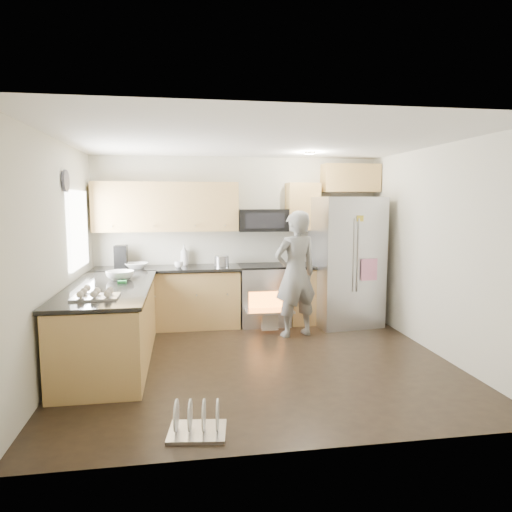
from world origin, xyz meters
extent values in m
plane|color=black|center=(0.00, 0.00, 0.00)|extent=(4.50, 4.50, 0.00)
cube|color=beige|center=(0.00, 2.00, 1.30)|extent=(4.50, 0.04, 2.60)
cube|color=beige|center=(0.00, -2.00, 1.30)|extent=(4.50, 0.04, 2.60)
cube|color=beige|center=(-2.25, 0.00, 1.30)|extent=(0.04, 4.00, 2.60)
cube|color=beige|center=(2.25, 0.00, 1.30)|extent=(0.04, 4.00, 2.60)
cube|color=white|center=(0.00, 0.00, 2.60)|extent=(4.50, 4.00, 0.04)
cube|color=white|center=(-2.23, 1.00, 1.55)|extent=(0.04, 1.00, 1.00)
cylinder|color=beige|center=(0.90, 1.10, 2.58)|extent=(0.14, 0.14, 0.02)
cylinder|color=#474754|center=(-2.22, 0.45, 2.15)|extent=(0.03, 0.26, 0.26)
cube|color=tan|center=(-1.12, 1.70, 0.43)|extent=(2.15, 0.60, 0.87)
cube|color=black|center=(-1.12, 1.69, 0.91)|extent=(2.19, 0.64, 0.04)
cube|color=tan|center=(1.00, 1.70, 0.43)|extent=(0.50, 0.60, 0.87)
cube|color=black|center=(1.00, 1.69, 0.91)|extent=(0.54, 0.64, 0.04)
cube|color=tan|center=(-1.12, 1.83, 1.83)|extent=(2.16, 0.33, 0.74)
cube|color=tan|center=(1.00, 1.83, 1.83)|extent=(0.50, 0.33, 0.74)
cube|color=tan|center=(1.78, 1.83, 2.28)|extent=(0.90, 0.33, 0.44)
imported|color=silver|center=(-1.57, 1.67, 0.97)|extent=(0.33, 0.33, 0.08)
imported|color=silver|center=(-0.87, 1.90, 1.09)|extent=(0.12, 0.12, 0.32)
imported|color=silver|center=(-0.95, 1.61, 0.97)|extent=(0.13, 0.13, 0.10)
cylinder|color=#B7B7BC|center=(-0.30, 1.74, 1.00)|extent=(0.22, 0.22, 0.15)
cube|color=black|center=(-1.80, 1.73, 1.09)|extent=(0.18, 0.22, 0.34)
cylinder|color=#B7B7BC|center=(0.89, 1.68, 0.96)|extent=(0.09, 0.09, 0.07)
cube|color=tan|center=(-1.75, 0.25, 0.43)|extent=(0.90, 2.30, 0.87)
cube|color=black|center=(-1.75, 0.25, 0.91)|extent=(0.96, 2.36, 0.04)
imported|color=white|center=(-1.68, 0.70, 0.98)|extent=(0.35, 0.35, 0.11)
cube|color=green|center=(-1.62, 0.43, 0.94)|extent=(0.10, 0.07, 0.03)
cube|color=#B7B7BC|center=(-1.77, -0.42, 0.97)|extent=(0.46, 0.35, 0.10)
cube|color=#B7B7BC|center=(0.35, 1.68, 0.45)|extent=(0.76, 0.62, 0.90)
cube|color=black|center=(0.35, 1.68, 0.92)|extent=(0.76, 0.60, 0.03)
cube|color=orange|center=(0.35, 1.36, 0.40)|extent=(0.56, 0.02, 0.34)
cube|color=#B7B7BC|center=(0.35, 1.20, 0.32)|extent=(0.70, 0.34, 0.03)
cube|color=white|center=(0.35, 1.15, 0.18)|extent=(0.24, 0.03, 0.28)
cube|color=black|center=(0.35, 1.80, 1.62)|extent=(0.76, 0.40, 0.34)
cube|color=#B7B7BC|center=(1.60, 1.45, 0.99)|extent=(1.05, 0.86, 1.98)
cylinder|color=#B7B7BC|center=(1.57, 1.06, 1.13)|extent=(0.03, 0.03, 1.07)
cylinder|color=#B7B7BC|center=(1.63, 1.06, 1.13)|extent=(0.03, 0.03, 1.07)
cube|color=#FF93C3|center=(1.82, 1.07, 0.91)|extent=(0.26, 0.04, 0.32)
cube|color=#8995DC|center=(1.41, 1.07, 1.45)|extent=(0.19, 0.03, 0.24)
imported|color=gray|center=(0.68, 0.98, 0.89)|extent=(0.74, 0.59, 1.78)
cube|color=#B7B7BC|center=(-0.79, -1.61, 0.01)|extent=(0.52, 0.43, 0.03)
cylinder|color=silver|center=(-0.96, -1.58, 0.16)|extent=(0.05, 0.26, 0.26)
cylinder|color=silver|center=(-0.85, -1.60, 0.16)|extent=(0.05, 0.26, 0.26)
cylinder|color=silver|center=(-0.73, -1.61, 0.16)|extent=(0.05, 0.26, 0.26)
cylinder|color=silver|center=(-0.62, -1.63, 0.16)|extent=(0.05, 0.26, 0.26)
camera|label=1|loc=(-0.87, -5.21, 1.91)|focal=32.00mm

